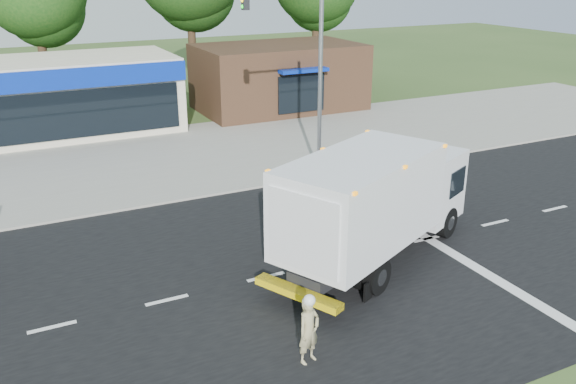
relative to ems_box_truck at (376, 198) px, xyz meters
name	(u,v)px	position (x,y,z in m)	size (l,w,h in m)	color
ground	(352,257)	(-0.43, 0.49, -2.09)	(120.00, 120.00, 0.00)	#385123
road_asphalt	(352,257)	(-0.43, 0.49, -2.09)	(60.00, 14.00, 0.02)	black
sidewalk	(251,178)	(-0.43, 8.69, -2.03)	(60.00, 2.40, 0.12)	gray
parking_apron	(206,145)	(-0.43, 14.49, -2.08)	(60.00, 9.00, 0.02)	gray
lane_markings	(413,265)	(0.92, -0.86, -2.08)	(55.20, 7.00, 0.01)	silver
ems_box_truck	(376,198)	(0.00, 0.00, 0.00)	(8.47, 5.83, 3.63)	black
emergency_worker	(309,329)	(-4.21, -3.64, -1.23)	(0.69, 0.56, 1.76)	tan
retail_strip_mall	(1,101)	(-9.43, 20.41, -0.08)	(18.00, 6.20, 4.00)	beige
brown_storefront	(279,77)	(6.57, 20.47, -0.09)	(10.00, 6.70, 4.00)	#382316
traffic_signal_pole	(307,62)	(1.92, 8.09, 2.83)	(3.51, 0.25, 8.00)	gray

